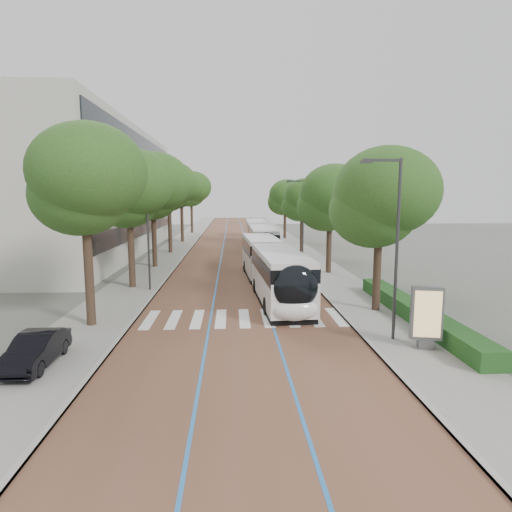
# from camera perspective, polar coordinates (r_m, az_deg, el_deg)

# --- Properties ---
(ground) EXTENTS (160.00, 160.00, 0.00)m
(ground) POSITION_cam_1_polar(r_m,az_deg,el_deg) (22.19, -2.02, -9.07)
(ground) COLOR #51544C
(ground) RESTS_ON ground
(road) EXTENTS (11.00, 140.00, 0.02)m
(road) POSITION_cam_1_polar(r_m,az_deg,el_deg) (61.55, -2.82, 1.90)
(road) COLOR brown
(road) RESTS_ON ground
(sidewalk_left) EXTENTS (4.00, 140.00, 0.12)m
(sidewalk_left) POSITION_cam_1_polar(r_m,az_deg,el_deg) (61.95, -9.78, 1.88)
(sidewalk_left) COLOR gray
(sidewalk_left) RESTS_ON ground
(sidewalk_right) EXTENTS (4.00, 140.00, 0.12)m
(sidewalk_right) POSITION_cam_1_polar(r_m,az_deg,el_deg) (62.06, 4.13, 1.98)
(sidewalk_right) COLOR gray
(sidewalk_right) RESTS_ON ground
(kerb_left) EXTENTS (0.20, 140.00, 0.14)m
(kerb_left) POSITION_cam_1_polar(r_m,az_deg,el_deg) (61.76, -8.02, 1.90)
(kerb_left) COLOR gray
(kerb_left) RESTS_ON ground
(kerb_right) EXTENTS (0.20, 140.00, 0.14)m
(kerb_right) POSITION_cam_1_polar(r_m,az_deg,el_deg) (61.84, 2.38, 1.98)
(kerb_right) COLOR gray
(kerb_right) RESTS_ON ground
(zebra_crossing) EXTENTS (10.55, 3.60, 0.01)m
(zebra_crossing) POSITION_cam_1_polar(r_m,az_deg,el_deg) (23.14, -1.58, -8.28)
(zebra_crossing) COLOR silver
(zebra_crossing) RESTS_ON ground
(lane_line_left) EXTENTS (0.12, 126.00, 0.01)m
(lane_line_left) POSITION_cam_1_polar(r_m,az_deg,el_deg) (61.56, -4.31, 1.90)
(lane_line_left) COLOR #2266AE
(lane_line_left) RESTS_ON road
(lane_line_right) EXTENTS (0.12, 126.00, 0.01)m
(lane_line_right) POSITION_cam_1_polar(r_m,az_deg,el_deg) (61.58, -1.33, 1.92)
(lane_line_right) COLOR #2266AE
(lane_line_right) RESTS_ON road
(office_building) EXTENTS (18.11, 40.00, 14.00)m
(office_building) POSITION_cam_1_polar(r_m,az_deg,el_deg) (52.77, -24.63, 7.79)
(office_building) COLOR #A19E95
(office_building) RESTS_ON ground
(hedge) EXTENTS (1.20, 14.00, 0.80)m
(hedge) POSITION_cam_1_polar(r_m,az_deg,el_deg) (24.00, 20.42, -6.96)
(hedge) COLOR #194417
(hedge) RESTS_ON sidewalk_right
(streetlight_near) EXTENTS (1.82, 0.20, 8.00)m
(streetlight_near) POSITION_cam_1_polar(r_m,az_deg,el_deg) (19.60, 17.86, 2.67)
(streetlight_near) COLOR #323235
(streetlight_near) RESTS_ON sidewalk_right
(streetlight_far) EXTENTS (1.82, 0.20, 8.00)m
(streetlight_far) POSITION_cam_1_polar(r_m,az_deg,el_deg) (43.81, 6.05, 5.72)
(streetlight_far) COLOR #323235
(streetlight_far) RESTS_ON sidewalk_right
(lamp_post_left) EXTENTS (0.14, 0.14, 8.00)m
(lamp_post_left) POSITION_cam_1_polar(r_m,az_deg,el_deg) (29.85, -14.21, 3.15)
(lamp_post_left) COLOR #323235
(lamp_post_left) RESTS_ON sidewalk_left
(trees_left) EXTENTS (6.48, 60.99, 10.27)m
(trees_left) POSITION_cam_1_polar(r_m,az_deg,el_deg) (48.70, -11.72, 8.62)
(trees_left) COLOR black
(trees_left) RESTS_ON ground
(trees_right) EXTENTS (5.71, 47.62, 8.62)m
(trees_right) POSITION_cam_1_polar(r_m,az_deg,el_deg) (42.90, 7.75, 7.33)
(trees_right) COLOR black
(trees_right) RESTS_ON ground
(lead_bus) EXTENTS (3.50, 18.50, 3.20)m
(lead_bus) POSITION_cam_1_polar(r_m,az_deg,el_deg) (29.59, 2.02, -1.51)
(lead_bus) COLOR black
(lead_bus) RESTS_ON ground
(bus_queued_0) EXTENTS (2.59, 12.41, 3.20)m
(bus_queued_0) POSITION_cam_1_polar(r_m,az_deg,el_deg) (45.69, 0.90, 1.84)
(bus_queued_0) COLOR white
(bus_queued_0) RESTS_ON ground
(bus_queued_1) EXTENTS (2.59, 12.41, 3.20)m
(bus_queued_1) POSITION_cam_1_polar(r_m,az_deg,el_deg) (57.92, 0.05, 3.13)
(bus_queued_1) COLOR white
(bus_queued_1) RESTS_ON ground
(ad_panel) EXTENTS (1.32, 0.61, 2.66)m
(ad_panel) POSITION_cam_1_polar(r_m,az_deg,el_deg) (19.44, 21.79, -7.46)
(ad_panel) COLOR #59595B
(ad_panel) RESTS_ON sidewalk_right
(parked_car) EXTENTS (1.35, 3.82, 1.26)m
(parked_car) POSITION_cam_1_polar(r_m,az_deg,el_deg) (18.50, -27.32, -11.05)
(parked_car) COLOR black
(parked_car) RESTS_ON sidewalk_left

